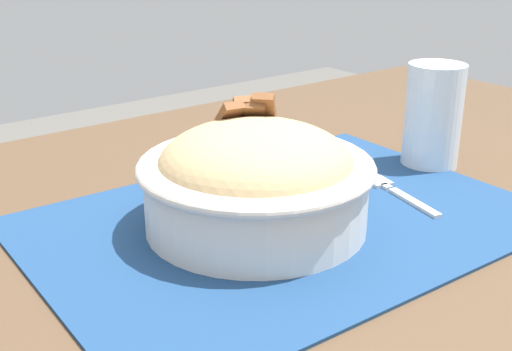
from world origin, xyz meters
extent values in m
cube|color=#4C3826|center=(0.00, 0.00, 0.70)|extent=(1.37, 0.83, 0.04)
cylinder|color=#412F20|center=(0.62, 0.36, 0.34)|extent=(0.04, 0.04, 0.68)
cube|color=navy|center=(0.02, 0.01, 0.72)|extent=(0.48, 0.35, 0.00)
cylinder|color=silver|center=(-0.01, 0.01, 0.76)|extent=(0.20, 0.20, 0.07)
torus|color=silver|center=(-0.01, 0.01, 0.79)|extent=(0.22, 0.22, 0.01)
ellipsoid|color=tan|center=(-0.01, 0.01, 0.79)|extent=(0.25, 0.25, 0.08)
sphere|color=#2A6724|center=(-0.03, -0.01, 0.81)|extent=(0.03, 0.03, 0.03)
sphere|color=#2A6724|center=(-0.01, 0.00, 0.81)|extent=(0.03, 0.03, 0.03)
cylinder|color=orange|center=(-0.01, 0.03, 0.80)|extent=(0.03, 0.03, 0.01)
cylinder|color=orange|center=(-0.02, -0.01, 0.80)|extent=(0.03, 0.03, 0.01)
cylinder|color=orange|center=(-0.01, 0.06, 0.80)|extent=(0.03, 0.03, 0.01)
cube|color=brown|center=(0.03, 0.05, 0.82)|extent=(0.04, 0.04, 0.05)
cube|color=brown|center=(0.02, 0.06, 0.82)|extent=(0.04, 0.05, 0.04)
cube|color=brown|center=(0.01, 0.06, 0.82)|extent=(0.03, 0.04, 0.05)
cube|color=brown|center=(0.00, 0.07, 0.82)|extent=(0.03, 0.04, 0.04)
cube|color=#BDBDBD|center=(0.15, -0.05, 0.73)|extent=(0.03, 0.07, 0.00)
cube|color=#BDBDBD|center=(0.16, 0.00, 0.73)|extent=(0.01, 0.01, 0.00)
cube|color=#BDBDBD|center=(0.16, 0.02, 0.73)|extent=(0.03, 0.03, 0.00)
cube|color=#BDBDBD|center=(0.18, 0.04, 0.73)|extent=(0.01, 0.02, 0.00)
cube|color=#BDBDBD|center=(0.17, 0.04, 0.73)|extent=(0.01, 0.02, 0.00)
cube|color=#BDBDBD|center=(0.17, 0.04, 0.73)|extent=(0.01, 0.02, 0.00)
cube|color=#BDBDBD|center=(0.16, 0.04, 0.73)|extent=(0.01, 0.02, 0.00)
cylinder|color=silver|center=(0.26, 0.02, 0.78)|extent=(0.07, 0.07, 0.12)
cylinder|color=silver|center=(0.26, 0.02, 0.74)|extent=(0.06, 0.06, 0.04)
camera|label=1|loc=(-0.35, -0.42, 0.99)|focal=46.08mm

